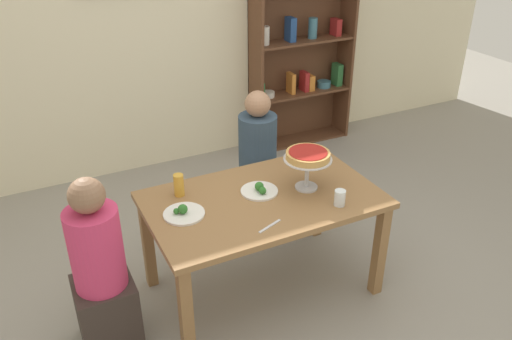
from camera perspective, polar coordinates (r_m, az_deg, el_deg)
name	(u,v)px	position (r m, az deg, el deg)	size (l,w,h in m)	color
ground_plane	(262,287)	(3.78, 0.69, -12.61)	(12.00, 12.00, 0.00)	gray
rear_partition	(153,22)	(5.02, -11.14, 15.55)	(8.00, 0.12, 2.80)	beige
dining_table	(263,210)	(3.39, 0.76, -4.38)	(1.48, 0.89, 0.74)	olive
bookshelf	(301,38)	(5.50, 4.98, 14.14)	(1.15, 0.30, 2.21)	brown
diner_far_right	(258,169)	(4.19, 0.17, 0.10)	(0.34, 0.34, 1.15)	#382D28
diner_head_west	(101,278)	(3.22, -16.52, -11.22)	(0.34, 0.34, 1.15)	#382D28
deep_dish_pizza_stand	(308,158)	(3.35, 5.67, 1.30)	(0.31, 0.31, 0.26)	silver
salad_plate_near_diner	(183,213)	(3.19, -7.92, -4.65)	(0.25, 0.25, 0.07)	white
salad_plate_far_diner	(260,190)	(3.38, 0.39, -2.18)	(0.24, 0.24, 0.07)	white
beer_glass_amber_tall	(179,185)	(3.36, -8.42, -1.64)	(0.07, 0.07, 0.15)	gold
water_glass_clear_near	(340,198)	(3.28, 9.14, -3.02)	(0.07, 0.07, 0.10)	white
cutlery_fork_near	(270,226)	(3.06, 1.52, -6.14)	(0.18, 0.02, 0.01)	silver
cutlery_knife_near	(301,161)	(3.79, 4.89, 1.02)	(0.18, 0.02, 0.01)	silver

